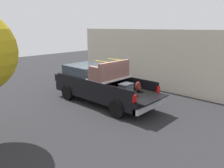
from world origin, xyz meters
TOP-DOWN VIEW (x-y plane):
  - ground_plane at (0.00, 0.00)m, footprint 40.00×40.00m
  - pickup_truck at (0.35, 0.00)m, footprint 6.05×2.06m
  - building_facade at (0.12, -4.11)m, footprint 11.05×0.36m
  - trash_can at (2.72, -3.36)m, footprint 0.60×0.60m

SIDE VIEW (x-z plane):
  - ground_plane at x=0.00m, z-range 0.00..0.00m
  - trash_can at x=2.72m, z-range 0.01..0.99m
  - pickup_truck at x=0.35m, z-range -0.17..2.06m
  - building_facade at x=0.12m, z-range 0.00..3.62m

